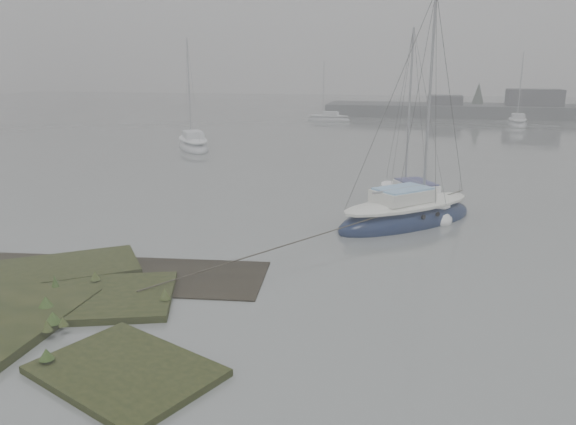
{
  "coord_description": "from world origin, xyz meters",
  "views": [
    {
      "loc": [
        5.74,
        -9.62,
        5.99
      ],
      "look_at": [
        2.45,
        5.94,
        1.8
      ],
      "focal_mm": 35.0,
      "sensor_mm": 36.0,
      "label": 1
    }
  ],
  "objects": [
    {
      "name": "sailboat_far_c",
      "position": [
        -2.77,
        52.44,
        0.21
      ],
      "size": [
        5.0,
        2.23,
        6.82
      ],
      "rotation": [
        0.0,
        0.0,
        1.44
      ],
      "color": "#A0A4A9",
      "rests_on": "ground"
    },
    {
      "name": "sailboat_far_b",
      "position": [
        16.74,
        51.64,
        0.24
      ],
      "size": [
        2.38,
        5.73,
        7.86
      ],
      "rotation": [
        0.0,
        0.0,
        -0.1
      ],
      "color": "silver",
      "rests_on": "ground"
    },
    {
      "name": "sailboat_white",
      "position": [
        6.14,
        14.34,
        0.25
      ],
      "size": [
        4.28,
        5.96,
        8.09
      ],
      "rotation": [
        0.0,
        0.0,
        0.47
      ],
      "color": "white",
      "rests_on": "ground"
    },
    {
      "name": "sailboat_main",
      "position": [
        5.9,
        11.99,
        0.29
      ],
      "size": [
        6.22,
        6.15,
        9.29
      ],
      "rotation": [
        0.0,
        0.0,
        -0.8
      ],
      "color": "#101B3A",
      "rests_on": "ground"
    },
    {
      "name": "ground",
      "position": [
        0.0,
        30.0,
        0.0
      ],
      "size": [
        160.0,
        160.0,
        0.0
      ],
      "primitive_type": "plane",
      "color": "slate",
      "rests_on": "ground"
    },
    {
      "name": "sailboat_far_a",
      "position": [
        -9.64,
        29.33,
        0.26
      ],
      "size": [
        4.79,
        6.22,
        8.54
      ],
      "rotation": [
        0.0,
        0.0,
        0.53
      ],
      "color": "#B0B4BA",
      "rests_on": "ground"
    }
  ]
}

